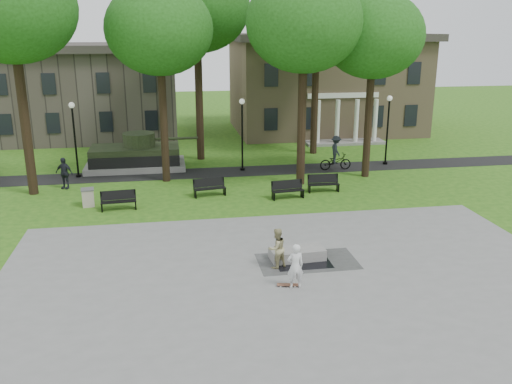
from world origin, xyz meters
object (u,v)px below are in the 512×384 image
at_px(park_bench_0, 119,200).
at_px(trash_bin, 88,197).
at_px(skateboarder, 295,266).
at_px(concrete_block, 297,254).
at_px(friend_watching, 277,248).
at_px(cyclist, 336,156).

xyz_separation_m(park_bench_0, trash_bin, (-1.64, 0.84, -0.04)).
distance_m(skateboarder, trash_bin, 13.98).
bearing_deg(concrete_block, friend_watching, -146.56).
bearing_deg(cyclist, park_bench_0, 114.23).
distance_m(concrete_block, trash_bin, 12.63).
distance_m(skateboarder, park_bench_0, 12.34).
xyz_separation_m(concrete_block, cyclist, (5.96, 13.81, 0.69)).
bearing_deg(cyclist, trash_bin, 109.13).
bearing_deg(cyclist, skateboarder, 157.90).
relative_size(concrete_block, trash_bin, 2.29).
relative_size(skateboarder, park_bench_0, 0.92).
bearing_deg(friend_watching, skateboarder, 73.06).
relative_size(concrete_block, friend_watching, 1.36).
xyz_separation_m(skateboarder, park_bench_0, (-6.96, 10.18, -0.34)).
height_order(skateboarder, cyclist, cyclist).
bearing_deg(friend_watching, concrete_block, -173.23).
bearing_deg(concrete_block, cyclist, 66.64).
height_order(cyclist, trash_bin, cyclist).
bearing_deg(park_bench_0, concrete_block, -49.77).
height_order(concrete_block, cyclist, cyclist).
bearing_deg(friend_watching, cyclist, -142.36).
xyz_separation_m(cyclist, park_bench_0, (-13.61, -6.09, -0.41)).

